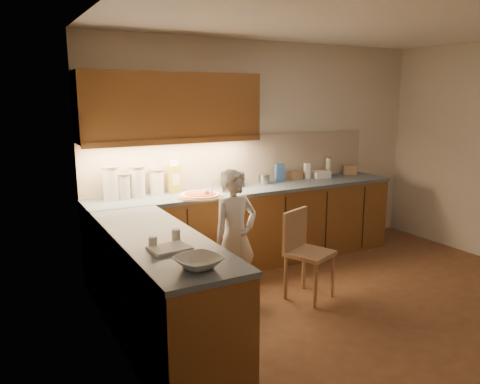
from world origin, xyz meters
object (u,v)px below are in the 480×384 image
(pizza_on_board, at_px, (200,195))
(child, at_px, (235,237))
(oil_jug, at_px, (174,178))
(toaster, at_px, (233,180))
(wooden_chair, at_px, (304,248))

(pizza_on_board, xyz_separation_m, child, (0.08, -0.62, -0.29))
(oil_jug, bearing_deg, toaster, -1.07)
(wooden_chair, bearing_deg, toaster, 75.03)
(wooden_chair, xyz_separation_m, oil_jug, (-0.86, 1.22, 0.58))
(child, bearing_deg, pizza_on_board, 91.13)
(child, xyz_separation_m, oil_jug, (-0.22, 1.00, 0.44))
(oil_jug, bearing_deg, pizza_on_board, -69.48)
(wooden_chair, relative_size, oil_jug, 2.44)
(child, bearing_deg, wooden_chair, -25.48)
(child, height_order, wooden_chair, child)
(pizza_on_board, xyz_separation_m, toaster, (0.57, 0.36, 0.06))
(child, distance_m, wooden_chair, 0.70)
(pizza_on_board, distance_m, wooden_chair, 1.20)
(wooden_chair, bearing_deg, pizza_on_board, 108.42)
(child, height_order, oil_jug, child)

